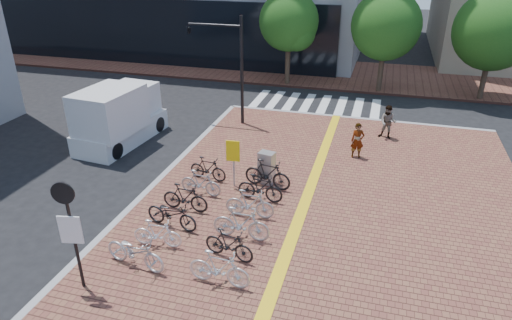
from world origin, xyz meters
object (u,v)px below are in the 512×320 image
(traffic_light_pole, at_px, (217,50))
(yellow_sign, at_px, (233,155))
(bike_4, at_px, (201,183))
(bike_3, at_px, (185,197))
(bike_7, at_px, (229,244))
(bike_2, at_px, (172,214))
(bike_1, at_px, (157,233))
(bike_9, at_px, (250,204))
(bike_10, at_px, (260,188))
(bike_6, at_px, (219,268))
(bike_0, at_px, (135,251))
(box_truck, at_px, (118,116))
(pedestrian_b, at_px, (388,122))
(bike_11, at_px, (268,174))
(pedestrian_a, at_px, (358,141))
(notice_sign, at_px, (70,224))
(bike_5, at_px, (208,169))
(utility_box, at_px, (267,168))
(bike_8, at_px, (241,224))

(traffic_light_pole, bearing_deg, yellow_sign, -65.66)
(bike_4, bearing_deg, bike_3, 179.55)
(bike_7, bearing_deg, yellow_sign, 27.57)
(bike_2, distance_m, bike_4, 2.27)
(bike_1, distance_m, traffic_light_pole, 11.63)
(bike_9, bearing_deg, traffic_light_pole, 24.63)
(bike_4, xyz_separation_m, traffic_light_pole, (-2.02, 7.60, 3.28))
(bike_9, relative_size, bike_10, 1.00)
(bike_3, distance_m, bike_6, 4.17)
(bike_0, distance_m, bike_3, 3.27)
(bike_4, height_order, yellow_sign, yellow_sign)
(bike_7, xyz_separation_m, bike_9, (-0.05, 2.36, 0.03))
(bike_1, relative_size, bike_6, 0.86)
(bike_9, bearing_deg, bike_0, 143.32)
(bike_9, height_order, box_truck, box_truck)
(pedestrian_b, distance_m, yellow_sign, 8.68)
(bike_6, bearing_deg, bike_2, 50.04)
(bike_9, height_order, yellow_sign, yellow_sign)
(bike_11, relative_size, traffic_light_pole, 0.35)
(pedestrian_a, bearing_deg, bike_11, -142.49)
(pedestrian_b, xyz_separation_m, notice_sign, (-7.78, -13.26, 1.27))
(bike_6, bearing_deg, box_truck, 45.98)
(bike_4, distance_m, bike_5, 1.22)
(utility_box, height_order, traffic_light_pole, traffic_light_pole)
(bike_8, bearing_deg, notice_sign, 133.41)
(bike_2, relative_size, box_truck, 0.38)
(bike_9, relative_size, pedestrian_a, 1.10)
(bike_6, distance_m, box_truck, 11.73)
(bike_2, distance_m, pedestrian_b, 11.91)
(traffic_light_pole, height_order, box_truck, traffic_light_pole)
(bike_10, height_order, yellow_sign, yellow_sign)
(bike_7, relative_size, pedestrian_b, 1.00)
(bike_0, distance_m, bike_4, 4.45)
(bike_9, distance_m, notice_sign, 6.02)
(yellow_sign, height_order, notice_sign, notice_sign)
(bike_11, distance_m, box_truck, 8.45)
(pedestrian_a, bearing_deg, bike_10, -135.91)
(bike_2, xyz_separation_m, notice_sign, (-1.11, -3.40, 1.58))
(bike_5, bearing_deg, bike_3, -169.68)
(bike_1, xyz_separation_m, utility_box, (2.20, 4.97, 0.19))
(notice_sign, bearing_deg, box_truck, 115.27)
(bike_7, bearing_deg, bike_1, 102.10)
(bike_11, xyz_separation_m, utility_box, (-0.13, 0.34, 0.09))
(bike_8, height_order, traffic_light_pole, traffic_light_pole)
(yellow_sign, bearing_deg, bike_1, -103.53)
(bike_4, distance_m, pedestrian_a, 7.32)
(bike_6, distance_m, bike_11, 5.76)
(bike_1, xyz_separation_m, box_truck, (-5.67, 7.29, 0.72))
(bike_9, height_order, notice_sign, notice_sign)
(bike_4, height_order, bike_10, bike_10)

